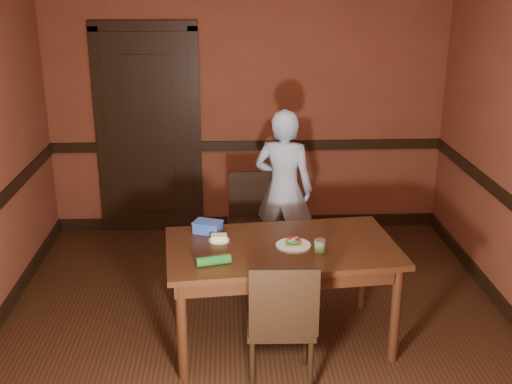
{
  "coord_description": "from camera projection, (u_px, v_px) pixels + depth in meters",
  "views": [
    {
      "loc": [
        -0.2,
        -4.13,
        2.6
      ],
      "look_at": [
        0.0,
        0.35,
        1.05
      ],
      "focal_mm": 45.0,
      "sensor_mm": 36.0,
      "label": 1
    }
  ],
  "objects": [
    {
      "name": "door",
      "position": [
        148.0,
        129.0,
        6.45
      ],
      "size": [
        1.05,
        0.07,
        2.2
      ],
      "color": "black",
      "rests_on": "ground"
    },
    {
      "name": "wall_back",
      "position": [
        247.0,
        102.0,
        6.44
      ],
      "size": [
        4.0,
        0.02,
        2.7
      ],
      "primitive_type": "cube",
      "color": "brown",
      "rests_on": "ground"
    },
    {
      "name": "floor",
      "position": [
        258.0,
        341.0,
        4.76
      ],
      "size": [
        4.0,
        4.5,
        0.01
      ],
      "primitive_type": "cube",
      "color": "black",
      "rests_on": "ground"
    },
    {
      "name": "dado_back",
      "position": [
        248.0,
        146.0,
        6.57
      ],
      "size": [
        4.0,
        0.03,
        0.1
      ],
      "primitive_type": "cube",
      "color": "black",
      "rests_on": "ground"
    },
    {
      "name": "sandwich_plate",
      "position": [
        293.0,
        244.0,
        4.51
      ],
      "size": [
        0.25,
        0.25,
        0.06
      ],
      "rotation": [
        0.0,
        0.0,
        0.31
      ],
      "color": "silver",
      "rests_on": "dining_table"
    },
    {
      "name": "wall_front",
      "position": [
        291.0,
        358.0,
        2.19
      ],
      "size": [
        4.0,
        0.02,
        2.7
      ],
      "primitive_type": "cube",
      "color": "brown",
      "rests_on": "ground"
    },
    {
      "name": "sauce_jar",
      "position": [
        320.0,
        246.0,
        4.41
      ],
      "size": [
        0.08,
        0.08,
        0.09
      ],
      "rotation": [
        0.0,
        0.0,
        0.03
      ],
      "color": "#5F893F",
      "rests_on": "dining_table"
    },
    {
      "name": "food_tub",
      "position": [
        208.0,
        227.0,
        4.75
      ],
      "size": [
        0.24,
        0.2,
        0.09
      ],
      "rotation": [
        0.0,
        0.0,
        -0.37
      ],
      "color": "blue",
      "rests_on": "dining_table"
    },
    {
      "name": "chair_far",
      "position": [
        251.0,
        224.0,
        5.76
      ],
      "size": [
        0.43,
        0.43,
        0.88
      ],
      "primitive_type": null,
      "rotation": [
        0.0,
        0.0,
        0.05
      ],
      "color": "black",
      "rests_on": "floor"
    },
    {
      "name": "wrapped_veg",
      "position": [
        213.0,
        260.0,
        4.22
      ],
      "size": [
        0.24,
        0.12,
        0.06
      ],
      "primitive_type": "cylinder",
      "rotation": [
        0.0,
        1.57,
        0.26
      ],
      "color": "#175319",
      "rests_on": "dining_table"
    },
    {
      "name": "cheese_saucer",
      "position": [
        219.0,
        238.0,
        4.61
      ],
      "size": [
        0.15,
        0.15,
        0.05
      ],
      "rotation": [
        0.0,
        0.0,
        -0.28
      ],
      "color": "silver",
      "rests_on": "dining_table"
    },
    {
      "name": "chair_near",
      "position": [
        280.0,
        320.0,
        4.15
      ],
      "size": [
        0.44,
        0.44,
        0.92
      ],
      "primitive_type": null,
      "rotation": [
        0.0,
        0.0,
        3.11
      ],
      "color": "black",
      "rests_on": "floor"
    },
    {
      "name": "dining_table",
      "position": [
        281.0,
        293.0,
        4.66
      ],
      "size": [
        1.71,
        1.07,
        0.76
      ],
      "primitive_type": "cube",
      "rotation": [
        0.0,
        0.0,
        0.1
      ],
      "color": "#331A0C",
      "rests_on": "floor"
    },
    {
      "name": "person",
      "position": [
        284.0,
        189.0,
        5.79
      ],
      "size": [
        0.62,
        0.5,
        1.46
      ],
      "primitive_type": "imported",
      "rotation": [
        0.0,
        0.0,
        2.83
      ],
      "color": "silver",
      "rests_on": "floor"
    },
    {
      "name": "baseboard_back",
      "position": [
        248.0,
        222.0,
        6.85
      ],
      "size": [
        4.0,
        0.03,
        0.12
      ],
      "primitive_type": "cube",
      "color": "black",
      "rests_on": "ground"
    }
  ]
}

